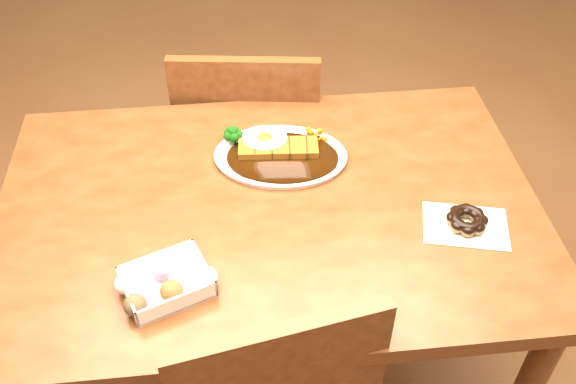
{
  "coord_description": "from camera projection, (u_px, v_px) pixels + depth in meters",
  "views": [
    {
      "loc": [
        -0.07,
        -1.01,
        1.74
      ],
      "look_at": [
        0.04,
        -0.03,
        0.81
      ],
      "focal_mm": 40.0,
      "sensor_mm": 36.0,
      "label": 1
    }
  ],
  "objects": [
    {
      "name": "chair_far",
      "position": [
        252.0,
        147.0,
        1.99
      ],
      "size": [
        0.47,
        0.47,
        0.87
      ],
      "rotation": [
        0.0,
        0.0,
        3.01
      ],
      "color": "#49260E",
      "rests_on": "ground"
    },
    {
      "name": "table",
      "position": [
        270.0,
        235.0,
        1.49
      ],
      "size": [
        1.2,
        0.8,
        0.75
      ],
      "color": "#49260E",
      "rests_on": "ground"
    },
    {
      "name": "pon_de_ring",
      "position": [
        467.0,
        220.0,
        1.36
      ],
      "size": [
        0.2,
        0.16,
        0.03
      ],
      "rotation": [
        0.0,
        0.0,
        -0.24
      ],
      "color": "silver",
      "rests_on": "table"
    },
    {
      "name": "katsu_curry_plate",
      "position": [
        278.0,
        153.0,
        1.52
      ],
      "size": [
        0.34,
        0.26,
        0.06
      ],
      "rotation": [
        0.0,
        0.0,
        -0.14
      ],
      "color": "white",
      "rests_on": "table"
    },
    {
      "name": "ground",
      "position": [
        274.0,
        382.0,
        1.93
      ],
      "size": [
        6.0,
        6.0,
        0.0
      ],
      "primitive_type": "plane",
      "color": "brown",
      "rests_on": "ground"
    },
    {
      "name": "donut_box",
      "position": [
        165.0,
        283.0,
        1.23
      ],
      "size": [
        0.2,
        0.17,
        0.05
      ],
      "rotation": [
        0.0,
        0.0,
        0.37
      ],
      "color": "white",
      "rests_on": "table"
    }
  ]
}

